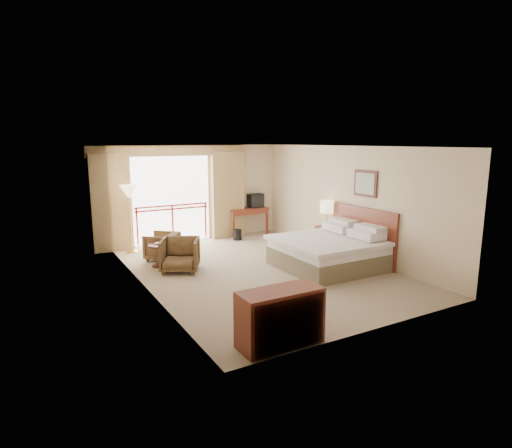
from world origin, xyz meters
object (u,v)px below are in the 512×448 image
nightstand (328,239)px  tv (255,200)px  dresser (280,317)px  floor_lamp (129,195)px  wastebasket (237,235)px  side_table (159,252)px  armchair_far (163,259)px  bed (330,251)px  armchair_near (181,271)px  table_lamp (327,207)px  desk (246,213)px

nightstand → tv: bearing=105.2°
dresser → floor_lamp: bearing=95.5°
wastebasket → side_table: side_table is taller
nightstand → armchair_far: 4.20m
tv → floor_lamp: bearing=172.9°
armchair_far → dresser: size_ratio=0.60×
nightstand → floor_lamp: size_ratio=0.37×
armchair_far → dresser: (0.11, -5.10, 0.40)m
bed → wastebasket: bearing=99.7°
tv → armchair_near: bearing=-156.0°
floor_lamp → armchair_near: bearing=-75.9°
table_lamp → side_table: size_ratio=1.25×
side_table → desk: bearing=32.0°
wastebasket → floor_lamp: (-2.99, 0.08, 1.34)m
armchair_far → wastebasket: bearing=150.5°
nightstand → desk: size_ratio=0.52×
bed → dresser: (-2.99, -2.61, 0.03)m
tv → armchair_far: (-3.40, -1.49, -1.03)m
table_lamp → armchair_far: table_lamp is taller
bed → armchair_far: 3.99m
floor_lamp → bed: bearing=-44.5°
table_lamp → tv: size_ratio=1.39×
armchair_near → tv: bearing=66.4°
wastebasket → dresser: 6.51m
armchair_far → side_table: size_ratio=1.42×
nightstand → side_table: bearing=173.4°
table_lamp → wastebasket: bearing=123.0°
armchair_near → dresser: (0.05, -3.98, 0.40)m
desk → floor_lamp: size_ratio=0.73×
floor_lamp → dresser: bearing=-84.5°
tv → armchair_far: 3.85m
wastebasket → armchair_far: (-2.51, -0.95, -0.15)m
armchair_far → armchair_near: (0.06, -1.12, 0.00)m
armchair_near → floor_lamp: floor_lamp is taller
dresser → armchair_near: bearing=90.8°
table_lamp → wastebasket: 2.84m
bed → nightstand: bed is taller
armchair_far → floor_lamp: floor_lamp is taller
nightstand → tv: 2.96m
side_table → dresser: (0.35, -4.55, 0.05)m
wastebasket → armchair_near: armchair_near is taller
desk → tv: bearing=-10.2°
desk → dresser: 7.29m
desk → tv: size_ratio=2.75×
table_lamp → floor_lamp: floor_lamp is taller
side_table → dresser: bearing=-85.6°
wastebasket → bed: bearing=-80.3°
tv → side_table: size_ratio=0.90×
wastebasket → armchair_near: bearing=-140.0°
nightstand → armchair_far: nightstand is taller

